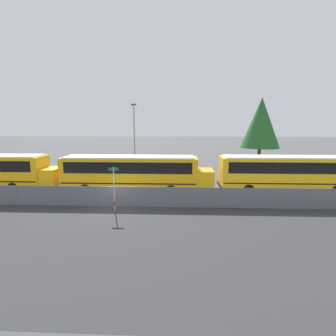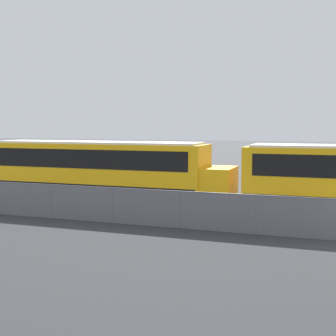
{
  "view_description": "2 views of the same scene",
  "coord_description": "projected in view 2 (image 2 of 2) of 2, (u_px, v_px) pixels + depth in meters",
  "views": [
    {
      "loc": [
        4.64,
        -18.77,
        6.24
      ],
      "look_at": [
        3.64,
        5.03,
        2.1
      ],
      "focal_mm": 28.0,
      "sensor_mm": 36.0,
      "label": 1
    },
    {
      "loc": [
        -1.8,
        -17.73,
        4.22
      ],
      "look_at": [
        -9.95,
        4.96,
        1.95
      ],
      "focal_mm": 50.0,
      "sensor_mm": 36.0,
      "label": 2
    }
  ],
  "objects": [
    {
      "name": "school_bus_1",
      "position": [
        102.0,
        167.0,
        24.95
      ],
      "size": [
        13.51,
        2.61,
        3.3
      ],
      "color": "#EDA80F",
      "rests_on": "ground_plane"
    }
  ]
}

